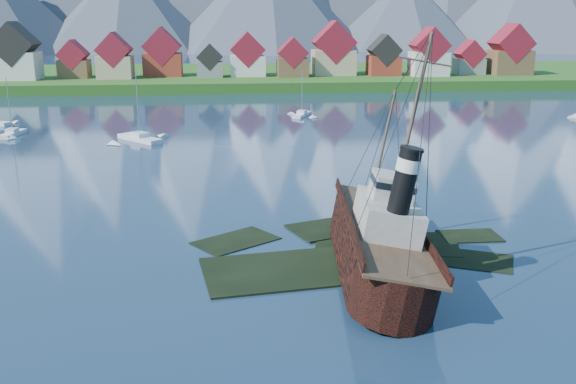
{
  "coord_description": "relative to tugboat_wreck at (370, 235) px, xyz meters",
  "views": [
    {
      "loc": [
        -9.78,
        -55.14,
        22.04
      ],
      "look_at": [
        -3.71,
        6.0,
        5.0
      ],
      "focal_mm": 40.0,
      "sensor_mm": 36.0,
      "label": 1
    }
  ],
  "objects": [
    {
      "name": "sailboat_a",
      "position": [
        -28.18,
        62.71,
        -2.52
      ],
      "size": [
        8.89,
        9.53,
        12.75
      ],
      "rotation": [
        0.0,
        0.0,
        0.73
      ],
      "color": "silver",
      "rests_on": "ground"
    },
    {
      "name": "shoal",
      "position": [
        -1.22,
        3.61,
        -3.15
      ],
      "size": [
        31.71,
        21.24,
        1.14
      ],
      "color": "black",
      "rests_on": "ground"
    },
    {
      "name": "sailboat_f",
      "position": [
        4.53,
        88.82,
        -2.56
      ],
      "size": [
        5.28,
        8.16,
        10.76
      ],
      "rotation": [
        0.0,
        0.0,
        -0.44
      ],
      "color": "silver",
      "rests_on": "ground"
    },
    {
      "name": "seawall",
      "position": [
        -2.99,
        133.45,
        -2.8
      ],
      "size": [
        600.0,
        2.5,
        2.0
      ],
      "primitive_type": "cube",
      "color": "#3F3D38",
      "rests_on": "ground"
    },
    {
      "name": "town",
      "position": [
        -36.11,
        153.64,
        6.18
      ],
      "size": [
        250.96,
        16.69,
        17.3
      ],
      "color": "maroon",
      "rests_on": "ground"
    },
    {
      "name": "tugboat_wreck",
      "position": [
        0.0,
        0.0,
        0.0
      ],
      "size": [
        6.51,
        28.07,
        22.24
      ],
      "rotation": [
        0.0,
        0.17,
        -0.09
      ],
      "color": "black",
      "rests_on": "ground"
    },
    {
      "name": "shore_bank",
      "position": [
        -2.99,
        171.45,
        -2.8
      ],
      "size": [
        600.0,
        80.0,
        3.2
      ],
      "primitive_type": "cube",
      "color": "#194112",
      "rests_on": "ground"
    },
    {
      "name": "sailboat_b",
      "position": [
        -52.7,
        70.14,
        -2.54
      ],
      "size": [
        3.17,
        8.11,
        11.45
      ],
      "rotation": [
        0.0,
        0.0,
        -0.16
      ],
      "color": "silver",
      "rests_on": "ground"
    },
    {
      "name": "ground",
      "position": [
        -2.99,
        1.45,
        -2.8
      ],
      "size": [
        1400.0,
        1400.0,
        0.0
      ],
      "primitive_type": "plane",
      "color": "#172B41",
      "rests_on": "ground"
    }
  ]
}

